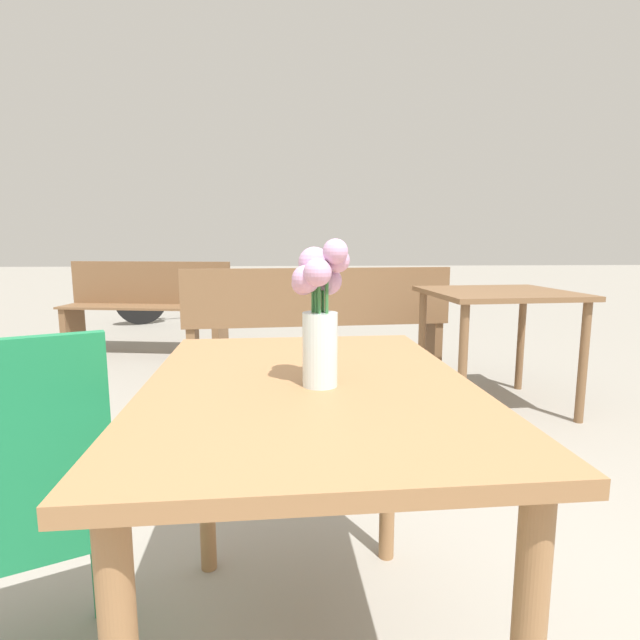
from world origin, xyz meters
name	(u,v)px	position (x,y,z in m)	size (l,w,h in m)	color
table_front	(309,428)	(0.00, 0.00, 0.63)	(0.74, 1.02, 0.74)	#9E7047
flower_vase	(320,312)	(0.02, -0.04, 0.90)	(0.12, 0.13, 0.31)	silver
cafe_chair	(6,508)	(-0.63, -0.07, 0.50)	(0.53, 0.53, 0.87)	#197A47
bench_near	(317,318)	(0.16, 2.59, 0.48)	(1.98, 0.52, 0.85)	brown
bench_middle	(148,304)	(-1.37, 3.66, 0.46)	(1.58, 0.59, 0.85)	brown
table_back	(498,309)	(1.24, 1.92, 0.63)	(0.90, 0.85, 0.74)	brown
bicycle	(178,296)	(-1.49, 5.49, 0.34)	(1.41, 0.78, 0.74)	black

